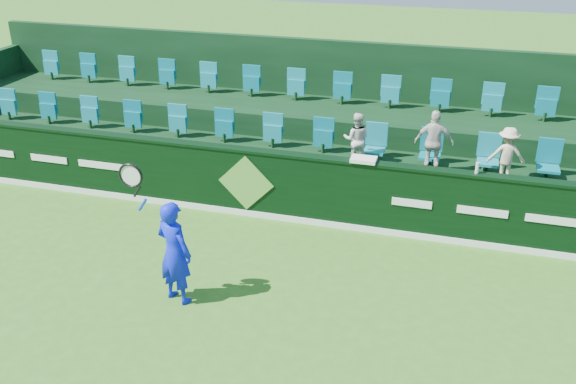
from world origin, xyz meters
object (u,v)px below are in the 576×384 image
(tennis_player, at_px, (174,251))
(spectator_middle, at_px, (434,142))
(drinks_bottle, at_px, (477,168))
(towel, at_px, (364,159))
(spectator_left, at_px, (357,139))
(spectator_right, at_px, (507,155))

(tennis_player, relative_size, spectator_middle, 1.87)
(spectator_middle, xyz_separation_m, drinks_bottle, (0.80, -1.12, 0.03))
(spectator_middle, height_order, drinks_bottle, spectator_middle)
(drinks_bottle, bearing_deg, towel, 180.00)
(spectator_left, xyz_separation_m, spectator_middle, (1.47, 0.00, 0.09))
(tennis_player, relative_size, towel, 5.14)
(spectator_left, distance_m, towel, 1.17)
(spectator_left, relative_size, spectator_right, 1.02)
(spectator_left, height_order, drinks_bottle, spectator_left)
(spectator_left, relative_size, spectator_middle, 0.86)
(towel, height_order, drinks_bottle, drinks_bottle)
(spectator_left, bearing_deg, spectator_middle, 173.51)
(tennis_player, relative_size, drinks_bottle, 11.74)
(spectator_middle, height_order, towel, spectator_middle)
(tennis_player, xyz_separation_m, towel, (2.27, 3.04, 0.54))
(spectator_left, bearing_deg, tennis_player, 58.57)
(tennis_player, xyz_separation_m, drinks_bottle, (4.21, 3.04, 0.60))
(spectator_left, bearing_deg, spectator_right, 173.51)
(tennis_player, height_order, spectator_left, tennis_player)
(spectator_right, xyz_separation_m, drinks_bottle, (-0.52, -1.12, 0.13))
(towel, bearing_deg, spectator_middle, 44.68)
(towel, bearing_deg, spectator_right, 24.56)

